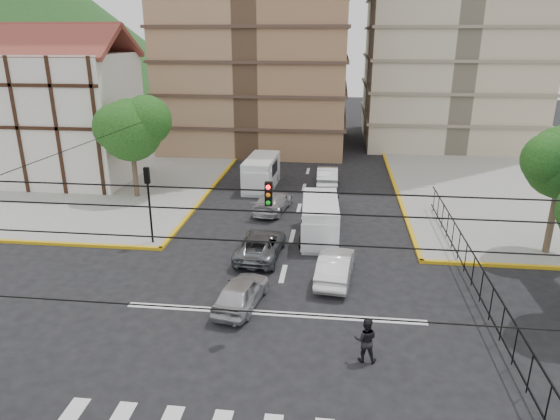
# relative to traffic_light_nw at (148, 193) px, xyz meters

# --- Properties ---
(ground) EXTENTS (160.00, 160.00, 0.00)m
(ground) POSITION_rel_traffic_light_nw_xyz_m (7.80, -7.80, -3.11)
(ground) COLOR black
(ground) RESTS_ON ground
(sidewalk_nw) EXTENTS (26.00, 26.00, 0.15)m
(sidewalk_nw) POSITION_rel_traffic_light_nw_xyz_m (-12.20, 12.20, -3.04)
(sidewalk_nw) COLOR gray
(sidewalk_nw) RESTS_ON ground
(stop_line) EXTENTS (13.00, 0.40, 0.01)m
(stop_line) POSITION_rel_traffic_light_nw_xyz_m (7.80, -6.60, -3.11)
(stop_line) COLOR silver
(stop_line) RESTS_ON ground
(tudor_building) EXTENTS (10.80, 8.05, 12.23)m
(tudor_building) POSITION_rel_traffic_light_nw_xyz_m (-11.20, 12.20, 2.14)
(tudor_building) COLOR silver
(tudor_building) RESTS_ON ground
(distant_hill) EXTENTS (70.00, 70.00, 28.00)m
(distant_hill) POSITION_rel_traffic_light_nw_xyz_m (-47.20, 62.20, 10.89)
(distant_hill) COLOR #244C19
(distant_hill) RESTS_ON ground
(park_fence) EXTENTS (0.10, 22.50, 1.66)m
(park_fence) POSITION_rel_traffic_light_nw_xyz_m (16.80, -3.30, -3.11)
(park_fence) COLOR black
(park_fence) RESTS_ON ground
(tree_tudor) EXTENTS (5.39, 4.40, 7.43)m
(tree_tudor) POSITION_rel_traffic_light_nw_xyz_m (-4.10, 8.21, 2.11)
(tree_tudor) COLOR #473828
(tree_tudor) RESTS_ON ground
(traffic_light_nw) EXTENTS (0.28, 0.22, 4.40)m
(traffic_light_nw) POSITION_rel_traffic_light_nw_xyz_m (0.00, 0.00, 0.00)
(traffic_light_nw) COLOR black
(traffic_light_nw) RESTS_ON ground
(traffic_light_hanging) EXTENTS (18.00, 9.12, 0.92)m
(traffic_light_hanging) POSITION_rel_traffic_light_nw_xyz_m (7.80, -9.84, 2.79)
(traffic_light_hanging) COLOR black
(traffic_light_hanging) RESTS_ON ground
(van_right_lane) EXTENTS (2.27, 5.24, 2.32)m
(van_right_lane) POSITION_rel_traffic_light_nw_xyz_m (9.43, 1.82, -1.98)
(van_right_lane) COLOR silver
(van_right_lane) RESTS_ON ground
(van_left_lane) EXTENTS (2.32, 5.41, 2.40)m
(van_left_lane) POSITION_rel_traffic_light_nw_xyz_m (4.49, 11.54, -1.94)
(van_left_lane) COLOR silver
(van_left_lane) RESTS_ON ground
(car_silver_front_left) EXTENTS (2.23, 4.17, 1.35)m
(car_silver_front_left) POSITION_rel_traffic_light_nw_xyz_m (6.31, -6.10, -2.44)
(car_silver_front_left) COLOR #B3B3B8
(car_silver_front_left) RESTS_ON ground
(car_white_front_right) EXTENTS (1.99, 4.52, 1.44)m
(car_white_front_right) POSITION_rel_traffic_light_nw_xyz_m (10.39, -3.10, -2.39)
(car_white_front_right) COLOR white
(car_white_front_right) RESTS_ON ground
(car_grey_mid_left) EXTENTS (2.46, 4.87, 1.32)m
(car_grey_mid_left) POSITION_rel_traffic_light_nw_xyz_m (6.36, -0.82, -2.45)
(car_grey_mid_left) COLOR slate
(car_grey_mid_left) RESTS_ON ground
(car_silver_rear_left) EXTENTS (2.59, 4.80, 1.32)m
(car_silver_rear_left) POSITION_rel_traffic_light_nw_xyz_m (6.08, 6.45, -2.45)
(car_silver_rear_left) COLOR silver
(car_silver_rear_left) RESTS_ON ground
(car_darkgrey_mid_right) EXTENTS (1.55, 3.81, 1.30)m
(car_darkgrey_mid_right) POSITION_rel_traffic_light_nw_xyz_m (9.76, 7.04, -2.46)
(car_darkgrey_mid_right) COLOR #242426
(car_darkgrey_mid_right) RESTS_ON ground
(car_white_rear_right) EXTENTS (1.69, 4.62, 1.51)m
(car_white_rear_right) POSITION_rel_traffic_light_nw_xyz_m (9.58, 13.21, -2.36)
(car_white_rear_right) COLOR white
(car_white_rear_right) RESTS_ON ground
(pedestrian_crosswalk) EXTENTS (0.88, 0.70, 1.75)m
(pedestrian_crosswalk) POSITION_rel_traffic_light_nw_xyz_m (11.55, -9.45, -2.23)
(pedestrian_crosswalk) COLOR black
(pedestrian_crosswalk) RESTS_ON ground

